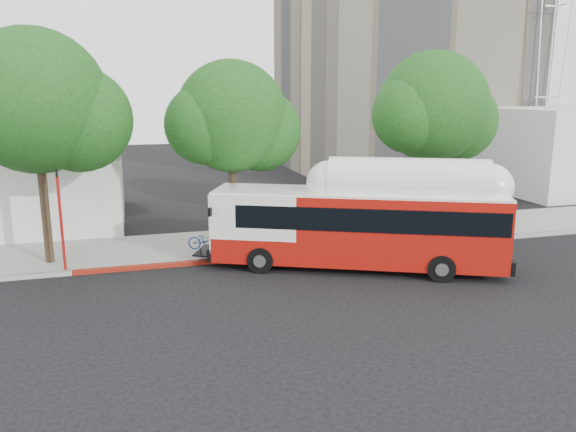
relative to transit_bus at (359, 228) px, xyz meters
name	(u,v)px	position (x,y,z in m)	size (l,w,h in m)	color
ground	(290,288)	(-3.40, -1.50, -1.75)	(120.00, 120.00, 0.00)	black
sidewalk	(253,242)	(-3.40, 5.00, -1.67)	(60.00, 5.00, 0.15)	gray
curb_strip	(265,257)	(-3.40, 2.40, -1.67)	(60.00, 0.30, 0.15)	gray
red_curb_segment	(197,263)	(-6.40, 2.40, -1.67)	(10.00, 0.32, 0.16)	maroon
street_tree_left	(48,107)	(-11.92, 4.06, 4.86)	(6.67, 5.80, 9.74)	#2D2116
street_tree_mid	(240,121)	(-3.99, 4.56, 4.16)	(5.75, 5.00, 8.62)	#2D2116
street_tree_right	(440,111)	(6.04, 4.36, 4.51)	(6.21, 5.40, 9.18)	#2D2116
transit_bus	(359,228)	(0.00, 0.00, 0.00)	(12.40, 7.23, 3.74)	#A0120B
signal_pole	(61,221)	(-11.67, 2.67, 0.42)	(0.12, 0.40, 4.22)	#B21513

